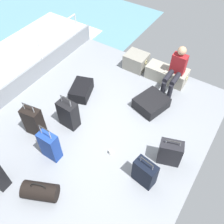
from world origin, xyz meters
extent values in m
cube|color=gray|center=(0.00, 0.00, -0.03)|extent=(4.40, 5.20, 0.06)
cube|color=gray|center=(-2.17, 0.00, 0.23)|extent=(0.06, 5.20, 0.45)
cylinder|color=silver|center=(-2.17, 0.69, 0.50)|extent=(0.04, 0.04, 1.00)
cylinder|color=silver|center=(-2.17, 2.08, 0.50)|extent=(0.04, 0.04, 1.00)
cylinder|color=silver|center=(-2.17, 0.00, 1.00)|extent=(0.04, 4.16, 0.04)
cube|color=gray|center=(-0.30, 2.17, 0.21)|extent=(0.55, 0.48, 0.41)
torus|color=tan|center=(-0.59, 2.17, 0.29)|extent=(0.02, 0.12, 0.12)
torus|color=tan|center=(-0.01, 2.17, 0.29)|extent=(0.02, 0.12, 0.12)
cube|color=gray|center=(0.35, 2.14, 0.17)|extent=(0.55, 0.40, 0.35)
torus|color=tan|center=(0.07, 2.14, 0.24)|extent=(0.02, 0.12, 0.12)
torus|color=tan|center=(0.64, 2.14, 0.24)|extent=(0.02, 0.12, 0.12)
cube|color=#9E9989|center=(0.82, 2.19, 0.19)|extent=(0.51, 0.45, 0.37)
torus|color=tan|center=(0.55, 2.19, 0.26)|extent=(0.02, 0.12, 0.12)
torus|color=tan|center=(1.09, 2.19, 0.26)|extent=(0.02, 0.12, 0.12)
cube|color=maroon|center=(0.82, 2.14, 0.61)|extent=(0.34, 0.20, 0.48)
sphere|color=tan|center=(0.82, 2.14, 0.97)|extent=(0.20, 0.20, 0.20)
cylinder|color=black|center=(0.91, 1.84, 0.41)|extent=(0.12, 0.40, 0.12)
cylinder|color=black|center=(0.91, 1.64, 0.19)|extent=(0.11, 0.11, 0.37)
cylinder|color=black|center=(0.73, 1.84, 0.41)|extent=(0.12, 0.40, 0.12)
cylinder|color=black|center=(0.73, 1.64, 0.19)|extent=(0.11, 0.11, 0.37)
cube|color=black|center=(1.41, -0.57, 0.27)|extent=(0.44, 0.29, 0.55)
cylinder|color=#A5A8AD|center=(1.29, -0.55, 0.60)|extent=(0.02, 0.02, 0.11)
cylinder|color=#A5A8AD|center=(1.53, -0.59, 0.60)|extent=(0.02, 0.02, 0.11)
cylinder|color=#2D2D2D|center=(1.41, -0.57, 0.66)|extent=(0.26, 0.06, 0.02)
cube|color=green|center=(1.43, -0.45, 0.37)|extent=(0.05, 0.01, 0.08)
cube|color=black|center=(-0.54, -0.28, 0.32)|extent=(0.41, 0.26, 0.64)
cylinder|color=#A5A8AD|center=(-0.66, -0.28, 0.72)|extent=(0.02, 0.02, 0.16)
cylinder|color=#A5A8AD|center=(-0.42, -0.29, 0.72)|extent=(0.02, 0.02, 0.16)
cylinder|color=#2D2D2D|center=(-0.54, -0.28, 0.80)|extent=(0.26, 0.03, 0.02)
cube|color=white|center=(-0.53, -0.15, 0.50)|extent=(0.05, 0.01, 0.08)
cube|color=black|center=(-0.88, 0.57, 0.14)|extent=(0.61, 0.75, 0.28)
cube|color=silver|center=(-0.99, 0.88, 0.21)|extent=(0.05, 0.02, 0.08)
cube|color=navy|center=(-0.33, -1.08, 0.32)|extent=(0.36, 0.21, 0.65)
cylinder|color=#A5A8AD|center=(-0.44, -1.08, 0.76)|extent=(0.02, 0.02, 0.22)
cylinder|color=#A5A8AD|center=(-0.22, -1.08, 0.76)|extent=(0.02, 0.02, 0.22)
cylinder|color=#2D2D2D|center=(-0.33, -1.08, 0.86)|extent=(0.24, 0.02, 0.02)
cube|color=green|center=(-0.33, -0.97, 0.44)|extent=(0.05, 0.01, 0.08)
cube|color=black|center=(0.70, 1.10, 0.13)|extent=(0.75, 0.81, 0.27)
cube|color=silver|center=(0.79, 1.43, 0.20)|extent=(0.05, 0.02, 0.08)
cube|color=black|center=(-1.00, -0.82, 0.33)|extent=(0.40, 0.28, 0.67)
cylinder|color=#A5A8AD|center=(-1.11, -0.84, 0.74)|extent=(0.02, 0.02, 0.16)
cylinder|color=#A5A8AD|center=(-0.89, -0.81, 0.74)|extent=(0.02, 0.02, 0.16)
cylinder|color=#2D2D2D|center=(-1.00, -0.82, 0.82)|extent=(0.24, 0.06, 0.02)
cube|color=silver|center=(-1.02, -0.70, 0.49)|extent=(0.05, 0.01, 0.08)
cube|color=black|center=(1.61, 0.05, 0.27)|extent=(0.47, 0.36, 0.55)
cylinder|color=#A5A8AD|center=(1.49, 0.01, 0.59)|extent=(0.02, 0.02, 0.09)
cylinder|color=#A5A8AD|center=(1.73, 0.09, 0.59)|extent=(0.02, 0.02, 0.09)
cylinder|color=#2D2D2D|center=(1.61, 0.05, 0.64)|extent=(0.26, 0.10, 0.02)
cube|color=silver|center=(1.57, 0.17, 0.33)|extent=(0.05, 0.02, 0.08)
cylinder|color=black|center=(0.06, -1.78, 0.15)|extent=(0.68, 0.53, 0.31)
torus|color=black|center=(0.06, -1.78, 0.32)|extent=(0.24, 0.12, 0.26)
cylinder|color=white|center=(0.61, -0.43, 0.05)|extent=(0.08, 0.08, 0.10)
camera|label=1|loc=(2.03, -2.57, 4.21)|focal=39.58mm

